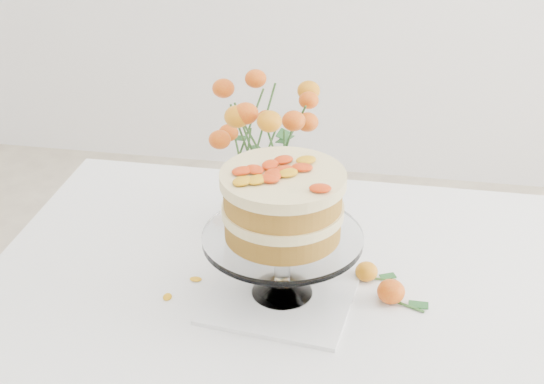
{
  "coord_description": "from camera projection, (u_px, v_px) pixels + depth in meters",
  "views": [
    {
      "loc": [
        0.12,
        -1.3,
        1.67
      ],
      "look_at": [
        -0.12,
        0.06,
        0.92
      ],
      "focal_mm": 50.0,
      "sensor_mm": 36.0,
      "label": 1
    }
  ],
  "objects": [
    {
      "name": "table",
      "position": [
        321.0,
        310.0,
        1.62
      ],
      "size": [
        1.43,
        0.93,
        0.76
      ],
      "color": "tan",
      "rests_on": "ground"
    },
    {
      "name": "napkin",
      "position": [
        282.0,
        294.0,
        1.53
      ],
      "size": [
        0.31,
        0.31,
        0.01
      ],
      "primitive_type": "cube",
      "rotation": [
        0.0,
        0.0,
        -0.12
      ],
      "color": "white",
      "rests_on": "table"
    },
    {
      "name": "cake_stand",
      "position": [
        283.0,
        211.0,
        1.44
      ],
      "size": [
        0.31,
        0.31,
        0.28
      ],
      "rotation": [
        0.0,
        0.0,
        0.26
      ],
      "color": "silver",
      "rests_on": "napkin"
    },
    {
      "name": "rose_vase",
      "position": [
        263.0,
        140.0,
        1.66
      ],
      "size": [
        0.26,
        0.26,
        0.38
      ],
      "rotation": [
        0.0,
        0.0,
        -0.03
      ],
      "color": "silver",
      "rests_on": "table"
    },
    {
      "name": "loose_rose_near",
      "position": [
        367.0,
        272.0,
        1.57
      ],
      "size": [
        0.09,
        0.05,
        0.04
      ],
      "rotation": [
        0.0,
        0.0,
        0.04
      ],
      "color": "orange",
      "rests_on": "table"
    },
    {
      "name": "loose_rose_far",
      "position": [
        391.0,
        292.0,
        1.5
      ],
      "size": [
        0.1,
        0.06,
        0.05
      ],
      "rotation": [
        0.0,
        0.0,
        -0.41
      ],
      "color": "red",
      "rests_on": "table"
    },
    {
      "name": "stray_petal_a",
      "position": [
        257.0,
        301.0,
        1.51
      ],
      "size": [
        0.03,
        0.02,
        0.0
      ],
      "primitive_type": "ellipsoid",
      "color": "orange",
      "rests_on": "table"
    },
    {
      "name": "stray_petal_b",
      "position": [
        304.0,
        318.0,
        1.46
      ],
      "size": [
        0.03,
        0.02,
        0.0
      ],
      "primitive_type": "ellipsoid",
      "color": "orange",
      "rests_on": "table"
    },
    {
      "name": "stray_petal_c",
      "position": [
        322.0,
        334.0,
        1.42
      ],
      "size": [
        0.03,
        0.02,
        0.0
      ],
      "primitive_type": "ellipsoid",
      "color": "orange",
      "rests_on": "table"
    },
    {
      "name": "stray_petal_d",
      "position": [
        196.0,
        279.0,
        1.58
      ],
      "size": [
        0.03,
        0.02,
        0.0
      ],
      "primitive_type": "ellipsoid",
      "color": "orange",
      "rests_on": "table"
    },
    {
      "name": "stray_petal_e",
      "position": [
        167.0,
        297.0,
        1.52
      ],
      "size": [
        0.03,
        0.02,
        0.0
      ],
      "primitive_type": "ellipsoid",
      "color": "orange",
      "rests_on": "table"
    }
  ]
}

